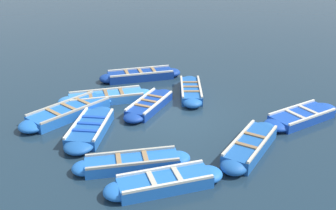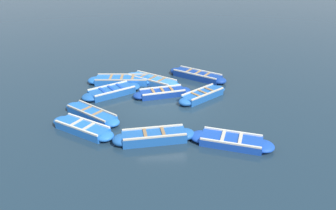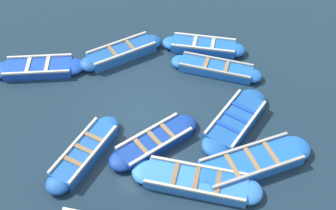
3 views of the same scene
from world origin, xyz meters
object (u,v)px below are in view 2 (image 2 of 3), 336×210
boat_outer_left (197,76)px  boat_far_corner (154,137)px  boat_inner_gap (112,92)px  boat_mid_row (92,114)px  boat_outer_right (202,95)px  boat_broadside (231,141)px  boat_stern_in (83,128)px  boat_near_quay (122,80)px  boat_alongside (162,93)px  boat_drifting (152,81)px

boat_outer_left → boat_far_corner: size_ratio=1.02×
boat_inner_gap → boat_outer_left: bearing=-64.0°
boat_mid_row → boat_outer_right: 5.87m
boat_mid_row → boat_broadside: (-2.47, -6.20, -0.00)m
boat_broadside → boat_far_corner: boat_far_corner is taller
boat_stern_in → boat_broadside: size_ratio=0.91×
boat_outer_right → boat_outer_left: 2.93m
boat_outer_right → boat_broadside: bearing=-171.2°
boat_near_quay → boat_alongside: size_ratio=1.22×
boat_near_quay → boat_outer_right: bearing=-115.7°
boat_stern_in → boat_outer_left: boat_outer_left is taller
boat_inner_gap → boat_alongside: 2.78m
boat_drifting → boat_broadside: bearing=-152.7°
boat_near_quay → boat_stern_in: 5.74m
boat_near_quay → boat_outer_left: 4.61m
boat_outer_right → boat_inner_gap: boat_outer_right is taller
boat_near_quay → boat_inner_gap: bearing=167.8°
boat_outer_right → boat_alongside: bearing=80.3°
boat_outer_left → boat_alongside: boat_outer_left is taller
boat_drifting → boat_far_corner: (-6.42, -0.30, 0.04)m
boat_broadside → boat_alongside: 5.68m
boat_alongside → boat_outer_left: bearing=-39.8°
boat_stern_in → boat_broadside: 6.42m
boat_stern_in → boat_broadside: boat_stern_in is taller
boat_outer_right → boat_stern_in: boat_outer_right is taller
boat_outer_left → boat_stern_in: bearing=138.6°
boat_inner_gap → boat_alongside: boat_inner_gap is taller
boat_drifting → boat_alongside: 1.91m
boat_mid_row → boat_near_quay: (4.27, -0.94, 0.02)m
boat_outer_left → boat_inner_gap: size_ratio=1.07×
boat_near_quay → boat_outer_left: size_ratio=1.12×
boat_drifting → boat_alongside: size_ratio=1.10×
boat_drifting → boat_mid_row: bearing=147.3°
boat_inner_gap → boat_far_corner: (-4.78, -2.45, 0.03)m
boat_drifting → boat_near_quay: size_ratio=0.90×
boat_near_quay → boat_broadside: boat_near_quay is taller
boat_inner_gap → boat_alongside: size_ratio=1.01×
boat_outer_left → boat_broadside: (-7.47, -0.72, -0.03)m
boat_broadside → boat_alongside: boat_broadside is taller
boat_mid_row → boat_far_corner: (-2.16, -3.03, 0.04)m
boat_mid_row → boat_alongside: (2.44, -3.35, -0.00)m
boat_mid_row → boat_outer_right: size_ratio=1.08×
boat_near_quay → boat_far_corner: 6.77m
boat_outer_right → boat_alongside: size_ratio=0.89×
boat_stern_in → boat_outer_left: bearing=-41.4°
boat_outer_right → boat_inner_gap: bearing=83.7°
boat_drifting → boat_outer_left: size_ratio=1.01×
boat_outer_right → boat_outer_left: bearing=0.2°
boat_stern_in → boat_alongside: size_ratio=0.98×
boat_outer_right → boat_alongside: 2.18m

